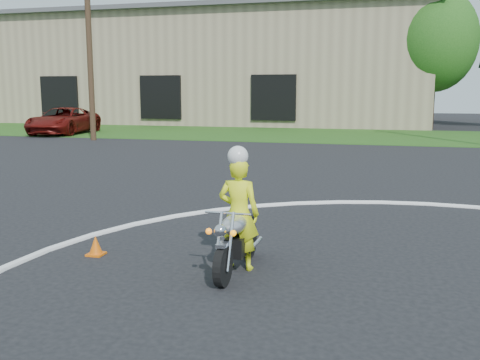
# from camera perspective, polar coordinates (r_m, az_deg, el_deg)

# --- Properties ---
(grass_strip) EXTENTS (120.00, 10.00, 0.02)m
(grass_strip) POSITION_cam_1_polar(r_m,az_deg,el_deg) (30.13, 16.78, 4.45)
(grass_strip) COLOR #1E4714
(grass_strip) RESTS_ON ground
(primary_motorcycle) EXTENTS (0.62, 1.77, 0.93)m
(primary_motorcycle) POSITION_cam_1_polar(r_m,az_deg,el_deg) (7.32, -0.39, -6.38)
(primary_motorcycle) COLOR black
(primary_motorcycle) RESTS_ON ground
(rider_primary_grp) EXTENTS (0.58, 0.39, 1.73)m
(rider_primary_grp) POSITION_cam_1_polar(r_m,az_deg,el_deg) (7.35, -0.14, -3.24)
(rider_primary_grp) COLOR #E8F519
(rider_primary_grp) RESTS_ON ground
(pickup_grp) EXTENTS (3.07, 5.66, 1.51)m
(pickup_grp) POSITION_cam_1_polar(r_m,az_deg,el_deg) (32.34, -18.31, 6.02)
(pickup_grp) COLOR #5C0E0A
(pickup_grp) RESTS_ON ground
(warehouse) EXTENTS (41.00, 17.00, 8.30)m
(warehouse) POSITION_cam_1_polar(r_m,az_deg,el_deg) (46.27, -6.83, 11.56)
(warehouse) COLOR tan
(warehouse) RESTS_ON ground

